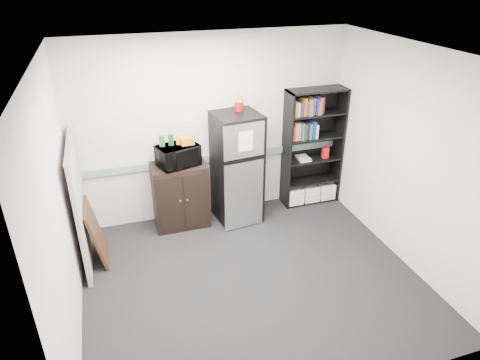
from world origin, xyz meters
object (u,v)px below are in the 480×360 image
at_px(bookshelf, 312,149).
at_px(refrigerator, 237,168).
at_px(microwave, 178,155).
at_px(cubicle_partition, 80,203).
at_px(cabinet, 181,195).

xyz_separation_m(bookshelf, refrigerator, (-1.27, -0.14, -0.09)).
relative_size(microwave, refrigerator, 0.33).
relative_size(bookshelf, cubicle_partition, 1.14).
bearing_deg(cabinet, microwave, -90.00).
relative_size(cubicle_partition, microwave, 2.98).
relative_size(cabinet, refrigerator, 0.58).
relative_size(cubicle_partition, refrigerator, 0.98).
bearing_deg(refrigerator, bookshelf, -0.23).
bearing_deg(refrigerator, cabinet, 167.81).
bearing_deg(cabinet, cubicle_partition, -162.37).
bearing_deg(cubicle_partition, refrigerator, 8.97).
bearing_deg(bookshelf, cubicle_partition, -171.94).
distance_m(cabinet, microwave, 0.63).
bearing_deg(bookshelf, refrigerator, -173.50).
xyz_separation_m(cubicle_partition, cabinet, (1.32, 0.42, -0.33)).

